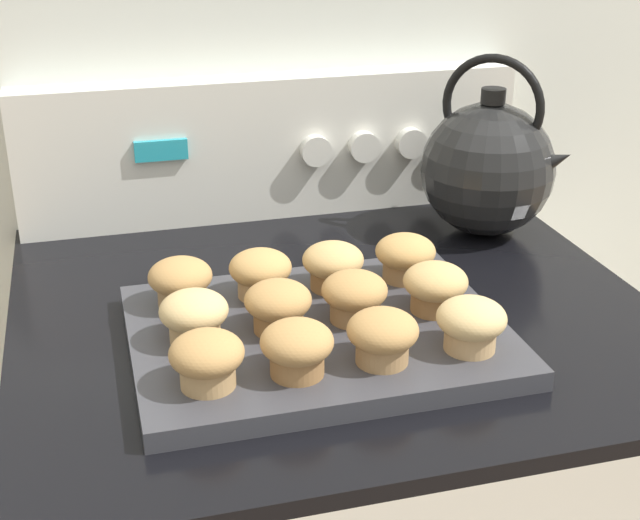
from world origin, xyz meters
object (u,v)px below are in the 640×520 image
muffin_r0_c2 (384,335)px  muffin_r2_c3 (405,256)px  muffin_r0_c0 (207,359)px  muffin_r2_c1 (260,272)px  tea_kettle (489,167)px  muffin_r1_c2 (356,295)px  muffin_r2_c0 (180,281)px  muffin_r1_c0 (194,316)px  muffin_r0_c1 (297,347)px  muffin_r2_c2 (337,264)px  muffin_r1_c3 (435,286)px  muffin_r1_c1 (278,305)px  muffin_r0_c3 (471,323)px  muffin_pan (317,335)px

muffin_r0_c2 → muffin_r2_c3: size_ratio=1.00×
muffin_r0_c0 → muffin_r2_c1: size_ratio=1.00×
muffin_r0_c0 → tea_kettle: 0.56m
muffin_r2_c1 → tea_kettle: tea_kettle is taller
muffin_r1_c2 → muffin_r2_c0: same height
muffin_r1_c0 → muffin_r0_c1: bearing=-46.7°
muffin_r1_c0 → muffin_r2_c0: same height
muffin_r2_c1 → muffin_r2_c2: (0.09, -0.00, 0.00)m
muffin_r1_c0 → muffin_r1_c3: same height
muffin_r0_c2 → muffin_r2_c0: bearing=135.0°
muffin_r0_c0 → muffin_r2_c3: bearing=34.0°
muffin_r0_c1 → muffin_r1_c1: bearing=88.6°
muffin_r0_c2 → muffin_r0_c0: bearing=179.7°
muffin_r2_c1 → tea_kettle: 0.39m
muffin_r0_c3 → muffin_r1_c2: bearing=135.2°
muffin_r0_c1 → muffin_r1_c3: size_ratio=1.00×
muffin_r1_c2 → muffin_r2_c0: size_ratio=1.00×
muffin_r0_c0 → muffin_r1_c0: (0.00, 0.09, 0.00)m
muffin_pan → muffin_r1_c3: size_ratio=5.56×
muffin_r1_c0 → muffin_r1_c2: (0.17, 0.00, 0.00)m
muffin_r1_c1 → muffin_r2_c2: bearing=43.6°
muffin_r1_c3 → muffin_r2_c3: same height
muffin_r1_c0 → muffin_r2_c3: bearing=18.3°
muffin_r0_c3 → muffin_r2_c0: bearing=146.8°
muffin_r0_c1 → muffin_r1_c2: bearing=46.5°
muffin_r1_c1 → muffin_r1_c3: same height
muffin_r0_c2 → muffin_r0_c3: size_ratio=1.00×
muffin_r1_c0 → muffin_r2_c2: same height
muffin_r0_c2 → muffin_r1_c1: (-0.09, 0.09, 0.00)m
muffin_r0_c0 → muffin_r1_c0: same height
muffin_r0_c0 → muffin_r2_c1: (0.09, 0.18, 0.00)m
muffin_r1_c0 → muffin_r1_c3: bearing=-0.0°
muffin_r0_c2 → muffin_r1_c0: 0.20m
muffin_r1_c3 → muffin_r2_c1: size_ratio=1.00×
muffin_r2_c1 → muffin_r0_c1: bearing=-90.4°
muffin_r0_c0 → muffin_r1_c2: 0.20m
muffin_r0_c1 → muffin_r1_c0: size_ratio=1.00×
muffin_r2_c0 → muffin_r1_c0: bearing=-88.0°
muffin_r1_c0 → muffin_r1_c1: bearing=0.4°
muffin_r2_c1 → muffin_r1_c3: bearing=-26.0°
muffin_r0_c0 → muffin_r2_c2: same height
muffin_pan → tea_kettle: 0.41m
muffin_pan → muffin_r2_c3: size_ratio=5.56×
muffin_pan → muffin_r2_c1: muffin_r2_c1 is taller
muffin_r2_c1 → muffin_r2_c0: bearing=179.8°
muffin_r2_c0 → muffin_r2_c1: bearing=-0.2°
muffin_r1_c1 → tea_kettle: size_ratio=0.29×
muffin_r1_c1 → muffin_r2_c1: bearing=90.7°
muffin_r1_c3 → tea_kettle: 0.31m
muffin_r0_c1 → muffin_r2_c1: same height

